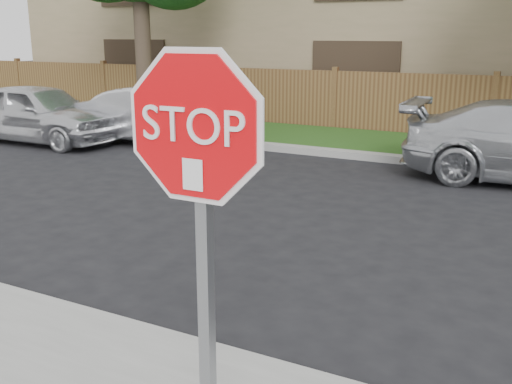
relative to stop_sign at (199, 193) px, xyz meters
The scene contains 7 objects.
ground 2.36m from the stop_sign, 96.70° to the left, with size 90.00×90.00×0.00m, color black.
far_curb 9.79m from the stop_sign, 91.03° to the left, with size 70.00×0.30×0.15m, color gray.
grass_strip 11.42m from the stop_sign, 90.88° to the left, with size 70.00×3.00×0.12m, color #1E4714.
fence 12.92m from the stop_sign, 90.77° to the left, with size 70.00×0.12×1.60m, color #53351D.
stop_sign is the anchor object (origin of this frame).
sedan_far_left 12.59m from the stop_sign, 141.07° to the left, with size 1.69×4.19×1.43m, color silver.
sedan_left 11.50m from the stop_sign, 127.62° to the left, with size 1.43×4.10×1.35m, color silver.
Camera 1 is at (1.70, -3.77, 2.57)m, focal length 42.00 mm.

